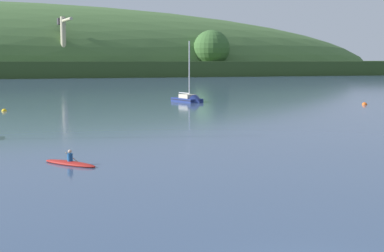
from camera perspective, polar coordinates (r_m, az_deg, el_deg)
dockside_crane at (r=213.39m, az=-12.91°, el=7.91°), size 4.87×18.27×21.98m
sailboat_far_left at (r=83.11m, az=-0.24°, el=2.57°), size 3.84×6.50×10.05m
canoe_with_paddler at (r=34.38m, az=-12.30°, el=-3.71°), size 3.19×3.59×1.02m
mooring_buoy_foreground at (r=81.82m, az=17.15°, el=2.08°), size 0.71×0.71×0.79m
mooring_buoy_midchannel at (r=72.06m, az=-18.57°, el=1.43°), size 0.63×0.63×0.71m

